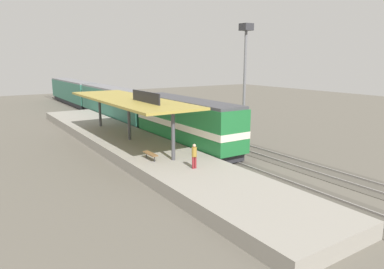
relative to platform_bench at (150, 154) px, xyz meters
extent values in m
plane|color=#5B564C|center=(8.00, 7.04, -1.34)|extent=(120.00, 120.00, 0.00)
cube|color=#4E4941|center=(6.00, 7.04, -1.32)|extent=(3.20, 110.00, 0.04)
cube|color=gray|center=(5.28, 7.04, -1.26)|extent=(0.10, 110.00, 0.16)
cube|color=gray|center=(6.72, 7.04, -1.26)|extent=(0.10, 110.00, 0.16)
cube|color=#4E4941|center=(10.60, 7.04, -1.32)|extent=(3.20, 110.00, 0.04)
cube|color=gray|center=(9.88, 7.04, -1.26)|extent=(0.10, 110.00, 0.16)
cube|color=gray|center=(11.32, 7.04, -1.26)|extent=(0.10, 110.00, 0.16)
cube|color=gray|center=(1.40, 7.04, -0.89)|extent=(6.00, 44.00, 0.90)
cylinder|color=#47474C|center=(1.40, -0.96, 1.36)|extent=(0.28, 0.28, 3.60)
cylinder|color=#47474C|center=(1.40, 7.04, 1.36)|extent=(0.28, 0.28, 3.60)
cylinder|color=#47474C|center=(1.40, 15.04, 1.36)|extent=(0.28, 0.28, 3.60)
cube|color=#A38E3D|center=(1.40, 7.04, 3.26)|extent=(5.20, 18.00, 0.20)
cube|color=black|center=(1.40, 3.44, 3.81)|extent=(0.12, 4.80, 0.90)
cylinder|color=#333338|center=(0.00, -0.65, -0.23)|extent=(0.07, 0.07, 0.42)
cylinder|color=#333338|center=(0.00, 0.65, -0.23)|extent=(0.07, 0.07, 0.42)
cube|color=brown|center=(0.00, 0.00, 0.02)|extent=(0.44, 1.70, 0.08)
cube|color=#28282D|center=(6.00, 4.65, -0.83)|extent=(2.60, 13.60, 0.70)
cube|color=#1E6B33|center=(6.00, 4.65, 1.27)|extent=(2.90, 14.40, 3.50)
cube|color=#424247|center=(6.00, 4.65, 3.14)|extent=(2.78, 14.11, 0.24)
cube|color=beige|center=(6.00, 4.65, 1.00)|extent=(2.93, 14.43, 0.56)
cube|color=#28282D|center=(6.00, 22.65, -0.83)|extent=(2.60, 19.20, 0.70)
cube|color=#2D6B56|center=(6.00, 22.65, 1.17)|extent=(2.90, 20.00, 3.30)
cube|color=slate|center=(6.00, 22.65, 2.94)|extent=(2.78, 19.60, 0.24)
cube|color=#28282D|center=(6.00, 43.45, -0.83)|extent=(2.60, 19.20, 0.70)
cube|color=#2D6B56|center=(6.00, 43.45, 1.17)|extent=(2.90, 20.00, 3.30)
cube|color=slate|center=(6.00, 43.45, 2.94)|extent=(2.78, 19.60, 0.24)
cylinder|color=slate|center=(13.80, 5.43, 4.16)|extent=(0.28, 0.28, 11.00)
cube|color=#333338|center=(13.80, 5.43, 10.01)|extent=(1.10, 1.10, 0.70)
cylinder|color=maroon|center=(1.45, -3.53, -0.02)|extent=(0.16, 0.16, 0.84)
cylinder|color=maroon|center=(1.63, -3.53, -0.02)|extent=(0.16, 0.16, 0.84)
cylinder|color=olive|center=(1.54, -3.53, 0.72)|extent=(0.34, 0.34, 0.64)
sphere|color=tan|center=(1.54, -3.53, 1.15)|extent=(0.23, 0.23, 0.23)
camera|label=1|loc=(-11.13, -22.61, 6.84)|focal=32.95mm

